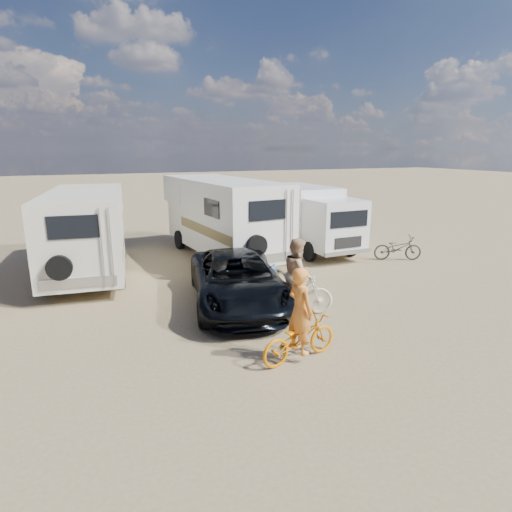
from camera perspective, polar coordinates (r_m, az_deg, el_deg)
name	(u,v)px	position (r m, az deg, el deg)	size (l,w,h in m)	color
ground	(316,321)	(10.94, 8.05, -8.64)	(140.00, 140.00, 0.00)	#907A56
rv_main	(223,219)	(16.98, -4.47, 5.01)	(2.45, 7.04, 3.06)	white
rv_left	(87,233)	(15.65, -21.64, 2.82)	(2.34, 6.65, 2.82)	silver
box_truck	(309,219)	(18.18, 7.04, 4.91)	(2.14, 5.54, 2.66)	silver
dark_suv	(237,280)	(11.77, -2.52, -3.16)	(2.36, 5.13, 1.43)	black
bike_man	(299,338)	(8.87, 5.82, -10.84)	(0.63, 1.81, 0.95)	#D37000
bike_woman	(297,294)	(11.18, 5.51, -5.01)	(0.52, 1.85, 1.11)	beige
rider_man	(300,319)	(8.70, 5.89, -8.35)	(0.65, 0.43, 1.79)	orange
rider_woman	(297,280)	(11.06, 5.55, -3.23)	(0.89, 0.70, 1.84)	tan
bike_parked	(398,248)	(17.41, 18.38, 1.03)	(0.64, 1.82, 0.96)	#262826
cooler	(267,274)	(14.01, 1.53, -2.43)	(0.54, 0.39, 0.43)	#2F5B92
crate	(271,288)	(12.78, 1.95, -4.30)	(0.42, 0.42, 0.34)	olive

